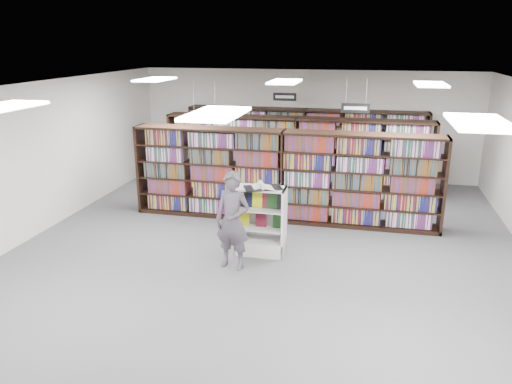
% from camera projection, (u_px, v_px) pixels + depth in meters
% --- Properties ---
extents(floor, '(12.00, 12.00, 0.00)m').
position_uv_depth(floor, '(265.00, 254.00, 9.79)').
color(floor, '#4E4E52').
rests_on(floor, ground).
extents(ceiling, '(10.00, 12.00, 0.10)m').
position_uv_depth(ceiling, '(266.00, 88.00, 8.86)').
color(ceiling, white).
rests_on(ceiling, wall_back).
extents(wall_back, '(10.00, 0.10, 3.20)m').
position_uv_depth(wall_back, '(306.00, 124.00, 14.92)').
color(wall_back, silver).
rests_on(wall_back, ground).
extents(wall_front, '(10.00, 0.10, 3.20)m').
position_uv_depth(wall_front, '(103.00, 378.00, 3.73)').
color(wall_front, silver).
rests_on(wall_front, ground).
extents(wall_left, '(0.10, 12.00, 3.20)m').
position_uv_depth(wall_left, '(31.00, 161.00, 10.39)').
color(wall_left, silver).
rests_on(wall_left, ground).
extents(bookshelf_row_near, '(7.00, 0.60, 2.10)m').
position_uv_depth(bookshelf_row_near, '(283.00, 176.00, 11.35)').
color(bookshelf_row_near, black).
rests_on(bookshelf_row_near, floor).
extents(bookshelf_row_mid, '(7.00, 0.60, 2.10)m').
position_uv_depth(bookshelf_row_mid, '(296.00, 157.00, 13.22)').
color(bookshelf_row_mid, black).
rests_on(bookshelf_row_mid, floor).
extents(bookshelf_row_far, '(7.00, 0.60, 2.10)m').
position_uv_depth(bookshelf_row_far, '(304.00, 144.00, 14.80)').
color(bookshelf_row_far, black).
rests_on(bookshelf_row_far, floor).
extents(aisle_sign_left, '(0.65, 0.02, 0.80)m').
position_uv_depth(aisle_sign_left, '(205.00, 115.00, 10.30)').
color(aisle_sign_left, '#B2B2B7').
rests_on(aisle_sign_left, ceiling).
extents(aisle_sign_right, '(0.65, 0.02, 0.80)m').
position_uv_depth(aisle_sign_right, '(355.00, 107.00, 11.53)').
color(aisle_sign_right, '#B2B2B7').
rests_on(aisle_sign_right, ceiling).
extents(aisle_sign_center, '(0.65, 0.02, 0.80)m').
position_uv_depth(aisle_sign_center, '(285.00, 96.00, 13.82)').
color(aisle_sign_center, '#B2B2B7').
rests_on(aisle_sign_center, ceiling).
extents(troffer_front_left, '(0.60, 1.20, 0.04)m').
position_uv_depth(troffer_front_left, '(3.00, 107.00, 6.71)').
color(troffer_front_left, white).
rests_on(troffer_front_left, ceiling).
extents(troffer_front_center, '(0.60, 1.20, 0.04)m').
position_uv_depth(troffer_front_center, '(216.00, 114.00, 6.07)').
color(troffer_front_center, white).
rests_on(troffer_front_center, ceiling).
extents(troffer_front_right, '(0.60, 1.20, 0.04)m').
position_uv_depth(troffer_front_right, '(479.00, 122.00, 5.44)').
color(troffer_front_right, white).
rests_on(troffer_front_right, ceiling).
extents(troffer_back_left, '(0.60, 1.20, 0.04)m').
position_uv_depth(troffer_back_left, '(155.00, 79.00, 11.37)').
color(troffer_back_left, white).
rests_on(troffer_back_left, ceiling).
extents(troffer_back_center, '(0.60, 1.20, 0.04)m').
position_uv_depth(troffer_back_center, '(285.00, 82.00, 10.74)').
color(troffer_back_center, white).
rests_on(troffer_back_center, ceiling).
extents(troffer_back_right, '(0.60, 1.20, 0.04)m').
position_uv_depth(troffer_back_right, '(431.00, 84.00, 10.10)').
color(troffer_back_right, white).
rests_on(troffer_back_right, ceiling).
extents(endcap_display, '(0.97, 0.49, 1.35)m').
position_uv_depth(endcap_display, '(261.00, 230.00, 9.71)').
color(endcap_display, white).
rests_on(endcap_display, floor).
extents(open_book, '(0.80, 0.64, 0.13)m').
position_uv_depth(open_book, '(263.00, 187.00, 9.36)').
color(open_book, black).
rests_on(open_book, endcap_display).
extents(shopper, '(0.73, 0.54, 1.81)m').
position_uv_depth(shopper, '(233.00, 221.00, 8.97)').
color(shopper, '#544E59').
rests_on(shopper, floor).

